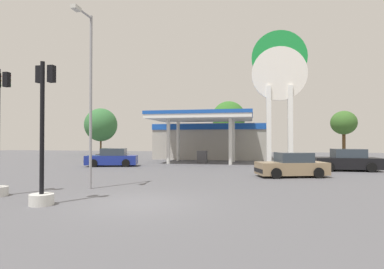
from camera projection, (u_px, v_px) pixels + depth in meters
The scene contains 11 objects.
ground_plane at pixel (138, 203), 10.58m from camera, with size 90.00×90.00×0.00m, color #56565B.
gas_station at pixel (211, 139), 35.08m from camera, with size 12.16×13.86×4.63m.
station_pole_sign at pixel (279, 79), 26.90m from camera, with size 4.70×0.56×11.62m.
car_0 at pixel (346, 161), 21.52m from camera, with size 4.28×2.04×1.51m.
car_1 at pixel (292, 166), 18.02m from camera, with size 4.23×2.70×1.41m.
car_2 at pixel (112, 158), 25.20m from camera, with size 4.32×2.64×1.44m.
traffic_signal_0 at pixel (43, 160), 10.29m from camera, with size 0.77×0.77×4.74m.
tree_0 at pixel (101, 125), 44.34m from camera, with size 4.58×4.58×6.60m.
tree_1 at pixel (229, 118), 40.41m from camera, with size 4.30×4.30×7.12m.
tree_2 at pixel (344, 123), 37.76m from camera, with size 3.04×3.04×5.64m.
corner_streetlamp at pixel (89, 85), 13.51m from camera, with size 0.24×1.48×7.62m.
Camera 1 is at (3.86, -10.06, 2.16)m, focal length 29.16 mm.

